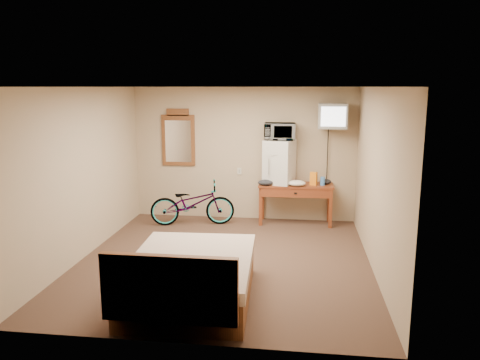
{
  "coord_description": "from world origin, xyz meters",
  "views": [
    {
      "loc": [
        1.05,
        -6.42,
        2.5
      ],
      "look_at": [
        0.13,
        0.76,
        1.05
      ],
      "focal_mm": 35.0,
      "sensor_mm": 36.0,
      "label": 1
    }
  ],
  "objects": [
    {
      "name": "bicycle",
      "position": [
        -0.88,
        1.72,
        0.4
      ],
      "size": [
        1.61,
        0.85,
        0.81
      ],
      "primitive_type": "imported",
      "rotation": [
        0.0,
        0.0,
        1.79
      ],
      "color": "black",
      "rests_on": "floor"
    },
    {
      "name": "desk",
      "position": [
        1.0,
        2.0,
        0.63
      ],
      "size": [
        1.36,
        0.54,
        0.75
      ],
      "color": "brown",
      "rests_on": "floor"
    },
    {
      "name": "cloth_dark_a",
      "position": [
        0.45,
        1.85,
        0.8
      ],
      "size": [
        0.28,
        0.21,
        0.1
      ],
      "primitive_type": "ellipsoid",
      "color": "black",
      "rests_on": "desk"
    },
    {
      "name": "bed",
      "position": [
        -0.19,
        -1.38,
        0.3
      ],
      "size": [
        1.5,
        1.97,
        0.9
      ],
      "color": "brown",
      "rests_on": "floor"
    },
    {
      "name": "blue_cup",
      "position": [
        1.48,
        1.99,
        0.83
      ],
      "size": [
        0.09,
        0.09,
        0.15
      ],
      "primitive_type": "cylinder",
      "color": "#3F7FD7",
      "rests_on": "desk"
    },
    {
      "name": "crt_television",
      "position": [
        1.61,
        2.02,
        2.0
      ],
      "size": [
        0.52,
        0.6,
        0.44
      ],
      "color": "black",
      "rests_on": "room"
    },
    {
      "name": "cloth_cream",
      "position": [
        1.01,
        1.87,
        0.8
      ],
      "size": [
        0.33,
        0.25,
        0.1
      ],
      "primitive_type": "ellipsoid",
      "color": "silver",
      "rests_on": "desk"
    },
    {
      "name": "microwave",
      "position": [
        0.69,
        2.05,
        1.71
      ],
      "size": [
        0.56,
        0.39,
        0.31
      ],
      "primitive_type": "imported",
      "rotation": [
        0.0,
        0.0,
        0.03
      ],
      "color": "silver",
      "rests_on": "mini_fridge"
    },
    {
      "name": "mini_fridge",
      "position": [
        0.69,
        2.05,
        1.15
      ],
      "size": [
        0.61,
        0.6,
        0.81
      ],
      "color": "silver",
      "rests_on": "desk"
    },
    {
      "name": "wall_mirror",
      "position": [
        -1.26,
        2.27,
        1.54
      ],
      "size": [
        0.64,
        0.04,
        1.08
      ],
      "color": "brown",
      "rests_on": "room"
    },
    {
      "name": "room",
      "position": [
        -0.0,
        0.0,
        1.25
      ],
      "size": [
        4.6,
        4.64,
        2.5
      ],
      "color": "#412C20",
      "rests_on": "ground"
    },
    {
      "name": "cloth_dark_b",
      "position": [
        1.54,
        2.09,
        0.8
      ],
      "size": [
        0.21,
        0.17,
        0.1
      ],
      "primitive_type": "ellipsoid",
      "color": "black",
      "rests_on": "desk"
    },
    {
      "name": "snack_bag",
      "position": [
        1.32,
        1.97,
        0.87
      ],
      "size": [
        0.14,
        0.11,
        0.24
      ],
      "primitive_type": "cube",
      "rotation": [
        0.0,
        0.0,
        -0.37
      ],
      "color": "orange",
      "rests_on": "desk"
    }
  ]
}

